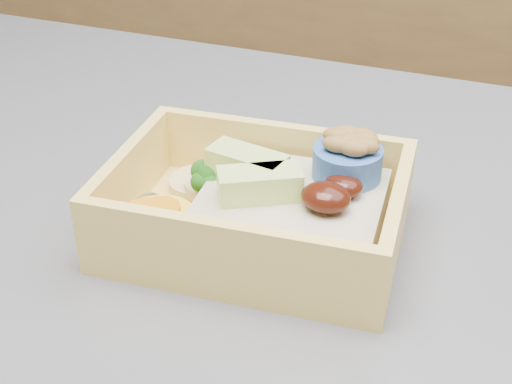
% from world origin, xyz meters
% --- Properties ---
extents(bento_box, '(0.18, 0.14, 0.06)m').
position_xyz_m(bento_box, '(-0.19, 0.03, 0.94)').
color(bento_box, '#F1CB63').
rests_on(bento_box, island).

